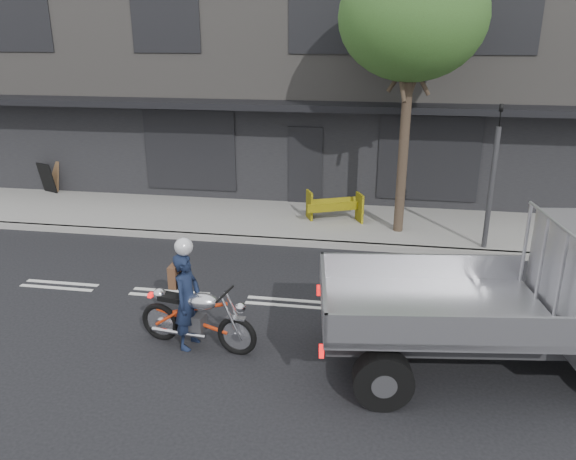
# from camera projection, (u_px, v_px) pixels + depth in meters

# --- Properties ---
(ground) EXTENTS (80.00, 80.00, 0.00)m
(ground) POSITION_uv_depth(u_px,v_px,m) (287.00, 303.00, 10.93)
(ground) COLOR black
(ground) RESTS_ON ground
(sidewalk) EXTENTS (32.00, 3.20, 0.15)m
(sidewalk) POSITION_uv_depth(u_px,v_px,m) (315.00, 222.00, 15.27)
(sidewalk) COLOR gray
(sidewalk) RESTS_ON ground
(kerb) EXTENTS (32.00, 0.20, 0.15)m
(kerb) POSITION_uv_depth(u_px,v_px,m) (308.00, 243.00, 13.79)
(kerb) COLOR gray
(kerb) RESTS_ON ground
(building_main) EXTENTS (26.00, 10.00, 8.00)m
(building_main) POSITION_uv_depth(u_px,v_px,m) (339.00, 60.00, 20.08)
(building_main) COLOR slate
(building_main) RESTS_ON ground
(street_tree) EXTENTS (3.40, 3.40, 6.74)m
(street_tree) POSITION_uv_depth(u_px,v_px,m) (413.00, 18.00, 12.72)
(street_tree) COLOR #382B21
(street_tree) RESTS_ON ground
(traffic_light_pole) EXTENTS (0.12, 0.12, 3.50)m
(traffic_light_pole) POSITION_uv_depth(u_px,v_px,m) (491.00, 186.00, 12.84)
(traffic_light_pole) COLOR #2D2D30
(traffic_light_pole) RESTS_ON ground
(motorcycle) EXTENTS (2.10, 0.62, 1.09)m
(motorcycle) POSITION_uv_depth(u_px,v_px,m) (197.00, 316.00, 9.26)
(motorcycle) COLOR black
(motorcycle) RESTS_ON ground
(rider) EXTENTS (0.49, 0.66, 1.65)m
(rider) POSITION_uv_depth(u_px,v_px,m) (187.00, 301.00, 9.19)
(rider) COLOR #131D36
(rider) RESTS_ON ground
(construction_barrier) EXTENTS (1.56, 1.11, 0.81)m
(construction_barrier) POSITION_uv_depth(u_px,v_px,m) (334.00, 208.00, 14.90)
(construction_barrier) COLOR yellow
(construction_barrier) RESTS_ON sidewalk
(sandwich_board) EXTENTS (0.71, 0.60, 0.96)m
(sandwich_board) POSITION_uv_depth(u_px,v_px,m) (47.00, 178.00, 17.63)
(sandwich_board) COLOR black
(sandwich_board) RESTS_ON sidewalk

